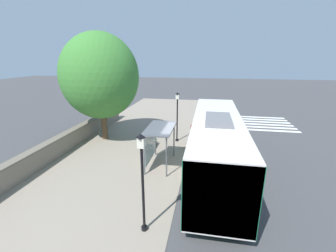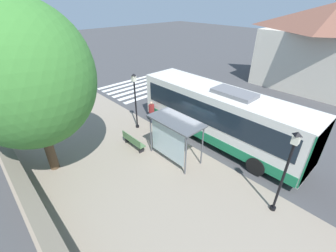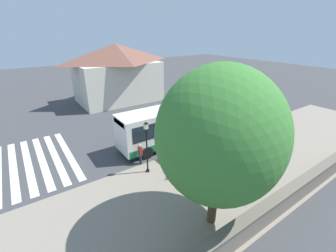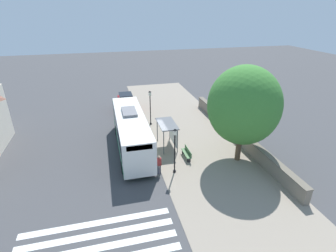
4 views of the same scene
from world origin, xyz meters
name	(u,v)px [view 2 (image 2 of 4)]	position (x,y,z in m)	size (l,w,h in m)	color
ground_plane	(190,146)	(0.00, 0.00, 0.00)	(120.00, 120.00, 0.00)	#424244
sidewalk_plaza	(130,180)	(-4.50, 0.00, 0.01)	(9.00, 44.00, 0.02)	gray
crosswalk_stripes	(148,85)	(5.00, 10.54, 0.00)	(9.00, 5.25, 0.01)	silver
stone_wall	(39,219)	(-8.55, 0.00, 0.65)	(0.60, 20.00, 1.28)	slate
background_building	(328,47)	(16.83, -1.58, 3.99)	(7.62, 11.35, 7.75)	beige
bus	(219,114)	(1.74, -0.63, 1.82)	(2.65, 10.82, 3.51)	silver
bus_shelter	(174,128)	(-1.64, -0.19, 1.99)	(1.56, 3.02, 2.42)	#515459
pedestrian	(152,110)	(0.17, 3.95, 0.96)	(0.34, 0.22, 1.64)	#2D3347
bench	(133,141)	(-2.70, 2.20, 0.48)	(0.40, 1.81, 0.88)	#4C7247
street_lamp_near	(286,167)	(-0.97, -5.65, 2.34)	(0.28, 0.28, 3.92)	black
street_lamp_far	(135,97)	(-1.06, 4.06, 2.30)	(0.28, 0.28, 3.85)	black
shade_tree	(26,77)	(-6.87, 3.54, 4.99)	(5.81, 5.81, 8.19)	brown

